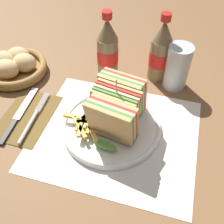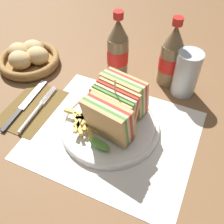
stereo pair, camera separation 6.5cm
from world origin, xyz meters
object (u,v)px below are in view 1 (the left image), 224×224
object	(u,v)px
club_sandwich	(116,108)
glass_near	(177,67)
fork	(31,121)
coke_bottle_far	(161,52)
plate_main	(110,126)
knife	(19,114)
bread_basket	(15,66)
coke_bottle_near	(108,50)

from	to	relation	value
club_sandwich	glass_near	xyz separation A→B (m)	(0.12, 0.21, -0.01)
fork	coke_bottle_far	xyz separation A→B (m)	(0.28, 0.28, 0.08)
plate_main	fork	xyz separation A→B (m)	(-0.20, -0.04, -0.00)
coke_bottle_far	knife	bearing A→B (deg)	-140.88
club_sandwich	coke_bottle_far	world-z (taller)	coke_bottle_far
plate_main	knife	distance (m)	0.25
knife	bread_basket	xyz separation A→B (m)	(-0.10, 0.16, 0.02)
club_sandwich	coke_bottle_far	size ratio (longest dim) A/B	0.95
knife	glass_near	xyz separation A→B (m)	(0.38, 0.24, 0.06)
club_sandwich	coke_bottle_near	size ratio (longest dim) A/B	0.95
plate_main	coke_bottle_near	distance (m)	0.23
coke_bottle_far	glass_near	size ratio (longest dim) A/B	1.55
club_sandwich	knife	world-z (taller)	club_sandwich
knife	coke_bottle_far	xyz separation A→B (m)	(0.33, 0.27, 0.08)
coke_bottle_far	bread_basket	distance (m)	0.44
plate_main	glass_near	distance (m)	0.26
fork	bread_basket	xyz separation A→B (m)	(-0.15, 0.18, 0.02)
plate_main	knife	size ratio (longest dim) A/B	1.21
plate_main	fork	distance (m)	0.20
plate_main	coke_bottle_far	size ratio (longest dim) A/B	1.22
glass_near	plate_main	bearing A→B (deg)	-122.72
coke_bottle_near	fork	bearing A→B (deg)	-117.96
glass_near	bread_basket	world-z (taller)	glass_near
coke_bottle_near	club_sandwich	bearing A→B (deg)	-67.99
coke_bottle_near	bread_basket	world-z (taller)	coke_bottle_near
knife	fork	bearing A→B (deg)	-21.87
plate_main	knife	bearing A→B (deg)	-174.02
knife	coke_bottle_far	distance (m)	0.43
club_sandwich	knife	size ratio (longest dim) A/B	0.94
coke_bottle_far	bread_basket	xyz separation A→B (m)	(-0.43, -0.10, -0.06)
plate_main	bread_basket	distance (m)	0.37
fork	coke_bottle_near	distance (m)	0.29
coke_bottle_near	glass_near	world-z (taller)	coke_bottle_near
knife	glass_near	size ratio (longest dim) A/B	1.56
club_sandwich	knife	bearing A→B (deg)	-173.30
fork	bread_basket	distance (m)	0.23
knife	bread_basket	world-z (taller)	bread_basket
coke_bottle_far	bread_basket	bearing A→B (deg)	-166.41
coke_bottle_near	glass_near	distance (m)	0.20
coke_bottle_near	plate_main	bearing A→B (deg)	-72.17
club_sandwich	plate_main	bearing A→B (deg)	-162.08
fork	knife	size ratio (longest dim) A/B	0.88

